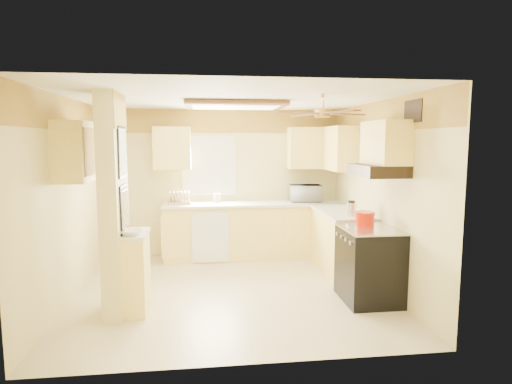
{
  "coord_description": "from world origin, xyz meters",
  "views": [
    {
      "loc": [
        -0.34,
        -5.46,
        1.98
      ],
      "look_at": [
        0.37,
        0.35,
        1.27
      ],
      "focal_mm": 30.0,
      "sensor_mm": 36.0,
      "label": 1
    }
  ],
  "objects": [
    {
      "name": "ceiling_light_panel",
      "position": [
        0.1,
        0.5,
        2.46
      ],
      "size": [
        1.35,
        0.95,
        0.06
      ],
      "color": "brown",
      "rests_on": "ceiling"
    },
    {
      "name": "wall_back",
      "position": [
        0.0,
        1.9,
        1.25
      ],
      "size": [
        4.0,
        0.0,
        4.0
      ],
      "primitive_type": "plane",
      "rotation": [
        1.57,
        0.0,
        0.0
      ],
      "color": "#DFD088",
      "rests_on": "floor"
    },
    {
      "name": "partition_column",
      "position": [
        -1.35,
        -0.55,
        1.25
      ],
      "size": [
        0.2,
        0.7,
        2.5
      ],
      "primitive_type": "cube",
      "color": "#DFD088",
      "rests_on": "floor"
    },
    {
      "name": "upper_cab_left_wall",
      "position": [
        -1.82,
        -0.25,
        1.85
      ],
      "size": [
        0.35,
        0.75,
        0.7
      ],
      "primitive_type": "cube",
      "color": "#FFDD6A",
      "rests_on": "wall_left"
    },
    {
      "name": "vent_grate",
      "position": [
        1.98,
        -0.9,
        2.3
      ],
      "size": [
        0.02,
        0.4,
        0.25
      ],
      "primitive_type": "cube",
      "color": "black",
      "rests_on": "wall_right"
    },
    {
      "name": "utensil_crock",
      "position": [
        -0.13,
        1.72,
        1.01
      ],
      "size": [
        0.11,
        0.11,
        0.23
      ],
      "color": "white",
      "rests_on": "countertop_back"
    },
    {
      "name": "ceiling_fan",
      "position": [
        1.0,
        -0.7,
        2.29
      ],
      "size": [
        1.15,
        1.15,
        0.26
      ],
      "color": "gold",
      "rests_on": "ceiling"
    },
    {
      "name": "upper_cab_back_left",
      "position": [
        -0.85,
        1.72,
        1.85
      ],
      "size": [
        0.6,
        0.35,
        0.7
      ],
      "primitive_type": "cube",
      "color": "#FFDD6A",
      "rests_on": "wall_back"
    },
    {
      "name": "countertop_right",
      "position": [
        1.69,
        0.6,
        0.92
      ],
      "size": [
        0.64,
        1.44,
        0.04
      ],
      "primitive_type": "cube",
      "color": "white",
      "rests_on": "lower_cabinets_right"
    },
    {
      "name": "stove",
      "position": [
        1.67,
        -0.55,
        0.46
      ],
      "size": [
        0.68,
        0.77,
        0.92
      ],
      "color": "black",
      "rests_on": "floor"
    },
    {
      "name": "window",
      "position": [
        -0.25,
        1.89,
        1.55
      ],
      "size": [
        0.92,
        0.02,
        1.02
      ],
      "color": "white",
      "rests_on": "wall_back"
    },
    {
      "name": "ceiling",
      "position": [
        0.0,
        0.0,
        2.5
      ],
      "size": [
        4.0,
        4.0,
        0.0
      ],
      "primitive_type": "plane",
      "rotation": [
        3.14,
        0.0,
        0.0
      ],
      "color": "white",
      "rests_on": "wall_back"
    },
    {
      "name": "upper_cab_over_stove",
      "position": [
        1.82,
        -0.55,
        1.95
      ],
      "size": [
        0.35,
        0.76,
        0.52
      ],
      "primitive_type": "cube",
      "color": "#FFDD6A",
      "rests_on": "wall_right"
    },
    {
      "name": "poster_menu",
      "position": [
        -1.24,
        -0.55,
        1.85
      ],
      "size": [
        0.02,
        0.42,
        0.57
      ],
      "color": "black",
      "rests_on": "partition_column"
    },
    {
      "name": "wallpaper_border",
      "position": [
        0.0,
        1.88,
        2.3
      ],
      "size": [
        4.0,
        0.02,
        0.4
      ],
      "primitive_type": "cube",
      "color": "gold",
      "rests_on": "wall_back"
    },
    {
      "name": "microwave",
      "position": [
        1.38,
        1.6,
        1.08
      ],
      "size": [
        0.55,
        0.4,
        0.29
      ],
      "primitive_type": "imported",
      "rotation": [
        0.0,
        0.0,
        3.04
      ],
      "color": "white",
      "rests_on": "countertop_back"
    },
    {
      "name": "wall_left",
      "position": [
        -2.0,
        0.0,
        1.25
      ],
      "size": [
        0.0,
        3.8,
        3.8
      ],
      "primitive_type": "plane",
      "rotation": [
        1.57,
        0.0,
        1.57
      ],
      "color": "#DFD088",
      "rests_on": "floor"
    },
    {
      "name": "dishwasher_panel",
      "position": [
        -0.25,
        1.29,
        0.43
      ],
      "size": [
        0.58,
        0.02,
        0.8
      ],
      "primitive_type": "cube",
      "color": "white",
      "rests_on": "lower_cabinets_back"
    },
    {
      "name": "lower_cabinets_back",
      "position": [
        0.5,
        1.6,
        0.45
      ],
      "size": [
        3.0,
        0.6,
        0.9
      ],
      "primitive_type": "cube",
      "color": "#FFDD6A",
      "rests_on": "floor"
    },
    {
      "name": "dish_rack",
      "position": [
        -0.75,
        1.61,
        1.01
      ],
      "size": [
        0.38,
        0.3,
        0.2
      ],
      "color": "tan",
      "rests_on": "countertop_back"
    },
    {
      "name": "partition_ledge",
      "position": [
        -1.13,
        -0.55,
        0.45
      ],
      "size": [
        0.25,
        0.55,
        0.9
      ],
      "primitive_type": "cube",
      "color": "#FFDD6A",
      "rests_on": "floor"
    },
    {
      "name": "upper_cab_right",
      "position": [
        1.82,
        1.25,
        1.85
      ],
      "size": [
        0.35,
        1.0,
        0.7
      ],
      "primitive_type": "cube",
      "color": "#FFDD6A",
      "rests_on": "wall_right"
    },
    {
      "name": "lower_cabinets_right",
      "position": [
        1.7,
        0.6,
        0.45
      ],
      "size": [
        0.6,
        1.4,
        0.9
      ],
      "primitive_type": "cube",
      "color": "#FFDD6A",
      "rests_on": "floor"
    },
    {
      "name": "kettle",
      "position": [
        1.68,
        0.17,
        1.04
      ],
      "size": [
        0.14,
        0.14,
        0.21
      ],
      "color": "silver",
      "rests_on": "countertop_right"
    },
    {
      "name": "countertop_back",
      "position": [
        0.5,
        1.59,
        0.92
      ],
      "size": [
        3.04,
        0.64,
        0.04
      ],
      "primitive_type": "cube",
      "color": "white",
      "rests_on": "lower_cabinets_back"
    },
    {
      "name": "bowl",
      "position": [
        -1.15,
        -0.7,
        0.97
      ],
      "size": [
        0.3,
        0.3,
        0.06
      ],
      "primitive_type": "imported",
      "rotation": [
        0.0,
        0.0,
        -0.33
      ],
      "color": "white",
      "rests_on": "ledge_top"
    },
    {
      "name": "ledge_top",
      "position": [
        -1.13,
        -0.55,
        0.92
      ],
      "size": [
        0.28,
        0.58,
        0.04
      ],
      "primitive_type": "cube",
      "color": "white",
      "rests_on": "partition_ledge"
    },
    {
      "name": "wall_right",
      "position": [
        2.0,
        0.0,
        1.25
      ],
      "size": [
        0.0,
        3.8,
        3.8
      ],
      "primitive_type": "plane",
      "rotation": [
        1.57,
        0.0,
        -1.57
      ],
      "color": "#DFD088",
      "rests_on": "floor"
    },
    {
      "name": "upper_cab_back_right",
      "position": [
        1.55,
        1.72,
        1.85
      ],
      "size": [
        0.9,
        0.35,
        0.7
      ],
      "primitive_type": "cube",
      "color": "#FFDD6A",
      "rests_on": "wall_back"
    },
    {
      "name": "wall_front",
      "position": [
        0.0,
        -1.9,
        1.25
      ],
      "size": [
        4.0,
        0.0,
        4.0
      ],
      "primitive_type": "plane",
      "rotation": [
        -1.57,
        0.0,
        0.0
      ],
      "color": "#DFD088",
      "rests_on": "floor"
    },
    {
      "name": "dutch_oven",
      "position": [
        1.68,
        -0.35,
        1.0
      ],
      "size": [
        0.25,
        0.25,
        0.17
      ],
      "color": "red",
      "rests_on": "stove"
    },
    {
      "name": "range_hood",
      "position": [
        1.74,
        -0.55,
        1.62
      ],
      "size": [
        0.5,
        0.76,
        0.14
      ],
      "primitive_type": "cube",
      "color": "black",
      "rests_on": "upper_cab_over_stove"
    },
    {
      "name": "poster_nashville",
      "position": [
        -1.24,
        -0.55,
        1.2
      ],
      "size": [
        0.02,
        0.42,
        0.57
      ],
      "color": "black",
      "rests_on": "partition_column"
    },
    {
      "name": "floor",
      "position": [
        0.0,
        0.0,
        0.0
      ],
      "size": [
        4.0,
        4.0,
        0.0
      ],
      "primitive_type": "plane",
      "color": "beige",
      "rests_on": "ground"
    }
  ]
}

